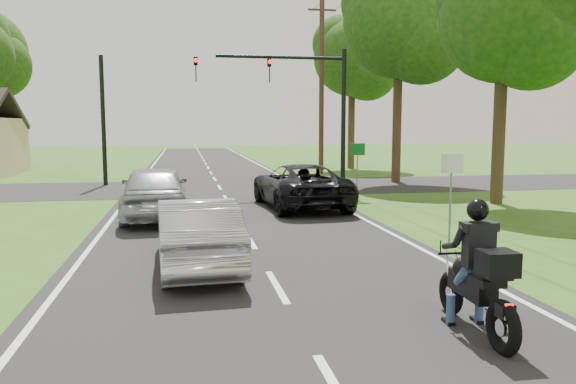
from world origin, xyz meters
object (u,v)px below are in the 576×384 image
Objects in this scene: silver_suv at (155,191)px; sign_white at (452,176)px; motorcycle_rider at (478,281)px; utility_pole_far at (322,85)px; sign_green at (358,157)px; traffic_signal at (301,93)px; dark_suv at (300,186)px; silver_sedan at (197,234)px.

sign_white is (7.13, -4.77, 0.76)m from silver_suv.
utility_pole_far is at bearing 82.74° from motorcycle_rider.
sign_green reaches higher than silver_suv.
sign_white is 1.00× the size of sign_green.
sign_green is at bearing -62.62° from traffic_signal.
sign_green is at bearing 80.92° from motorcycle_rider.
dark_suv is at bearing -106.93° from utility_pole_far.
silver_sedan is 0.42× the size of utility_pole_far.
silver_sedan is 6.30m from silver_suv.
sign_white reaches higher than motorcycle_rider.
dark_suv is 1.29× the size of silver_sedan.
utility_pole_far is (3.91, 24.64, 4.36)m from motorcycle_rider.
silver_suv is 17.20m from utility_pole_far.
silver_suv is at bearing -83.09° from silver_sedan.
utility_pole_far reaches higher than sign_white.
sign_white is at bearing 107.13° from dark_suv.
motorcycle_rider is 0.34× the size of traffic_signal.
utility_pole_far is (8.63, 14.25, 4.25)m from silver_suv.
motorcycle_rider is 6.18m from sign_white.
silver_suv is 8.61m from sign_white.
sign_green is at bearing -126.59° from silver_sedan.
traffic_signal is 0.64× the size of utility_pole_far.
motorcycle_rider reaches higher than dark_suv.
utility_pole_far reaches higher than silver_sedan.
traffic_signal is at bearing -105.75° from dark_suv.
utility_pole_far is at bearing 85.49° from sign_white.
traffic_signal is 8.55m from utility_pole_far.
utility_pole_far is 4.71× the size of sign_green.
motorcycle_rider is at bearing -99.01° from utility_pole_far.
sign_white is at bearing -82.95° from traffic_signal.
dark_suv is 0.54× the size of utility_pole_far.
motorcycle_rider is 5.53m from silver_sedan.
sign_white is (2.41, 5.62, 0.87)m from motorcycle_rider.
silver_suv reaches higher than silver_sedan.
traffic_signal reaches higher than motorcycle_rider.
silver_suv is 8.05m from sign_green.
sign_green is (0.20, 8.00, 0.00)m from sign_white.
motorcycle_rider is at bearing -93.60° from traffic_signal.
sign_green is at bearing -96.73° from utility_pole_far.
silver_suv is 0.48× the size of utility_pole_far.
sign_green is (6.22, 9.44, 0.90)m from silver_sedan.
silver_sedan is at bearing 61.07° from dark_suv.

